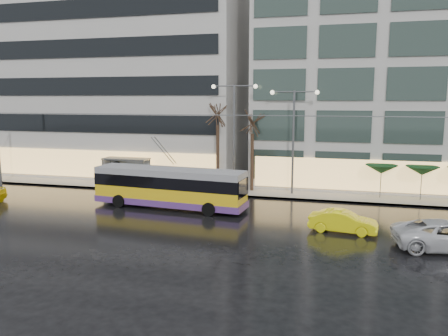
% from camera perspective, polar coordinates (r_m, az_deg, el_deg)
% --- Properties ---
extents(ground, '(140.00, 140.00, 0.00)m').
position_cam_1_polar(ground, '(28.49, -7.70, -7.35)').
color(ground, black).
rests_on(ground, ground).
extents(sidewalk, '(80.00, 10.00, 0.15)m').
position_cam_1_polar(sidewalk, '(40.94, 2.33, -2.12)').
color(sidewalk, gray).
rests_on(sidewalk, ground).
extents(kerb, '(80.00, 0.10, 0.15)m').
position_cam_1_polar(kerb, '(36.22, 0.67, -3.59)').
color(kerb, slate).
rests_on(kerb, ground).
extents(building_left, '(34.00, 14.00, 22.00)m').
position_cam_1_polar(building_left, '(51.66, -16.70, 12.18)').
color(building_left, '#AEABA7').
rests_on(building_left, sidewalk).
extents(building_right, '(32.00, 14.00, 25.00)m').
position_cam_1_polar(building_right, '(45.32, 26.14, 14.04)').
color(building_right, '#AEABA7').
rests_on(building_right, sidewalk).
extents(trolleybus, '(11.63, 4.94, 5.31)m').
position_cam_1_polar(trolleybus, '(32.43, -7.14, -2.70)').
color(trolleybus, gold).
rests_on(trolleybus, ground).
extents(catenary, '(42.24, 5.12, 7.00)m').
position_cam_1_polar(catenary, '(34.72, -1.37, 2.85)').
color(catenary, '#595B60').
rests_on(catenary, ground).
extents(bus_shelter, '(4.20, 1.60, 2.51)m').
position_cam_1_polar(bus_shelter, '(41.03, -12.99, 0.35)').
color(bus_shelter, '#595B60').
rests_on(bus_shelter, sidewalk).
extents(street_lamp_near, '(3.96, 0.36, 9.03)m').
position_cam_1_polar(street_lamp_near, '(37.10, 1.33, 5.94)').
color(street_lamp_near, '#595B60').
rests_on(street_lamp_near, sidewalk).
extents(street_lamp_far, '(3.96, 0.36, 8.53)m').
position_cam_1_polar(street_lamp_far, '(36.30, 9.07, 5.33)').
color(street_lamp_far, '#595B60').
rests_on(street_lamp_far, sidewalk).
extents(tree_a, '(3.20, 3.20, 8.40)m').
position_cam_1_polar(tree_a, '(37.62, -0.84, 7.66)').
color(tree_a, black).
rests_on(tree_a, sidewalk).
extents(tree_b, '(3.20, 3.20, 7.70)m').
position_cam_1_polar(tree_b, '(37.16, 3.75, 6.56)').
color(tree_b, black).
rests_on(tree_b, sidewalk).
extents(parasol_a, '(2.50, 2.50, 2.65)m').
position_cam_1_polar(parasol_a, '(36.86, 19.87, -0.16)').
color(parasol_a, '#595B60').
rests_on(parasol_a, sidewalk).
extents(parasol_b, '(2.50, 2.50, 2.65)m').
position_cam_1_polar(parasol_b, '(37.27, 24.46, -0.34)').
color(parasol_b, '#595B60').
rests_on(parasol_b, sidewalk).
extents(taxi_b, '(4.19, 1.92, 1.33)m').
position_cam_1_polar(taxi_b, '(27.51, 15.27, -6.75)').
color(taxi_b, '#FDF30D').
rests_on(taxi_b, ground).
extents(sedan_silver, '(5.97, 3.37, 1.57)m').
position_cam_1_polar(sedan_silver, '(26.40, 27.24, -7.85)').
color(sedan_silver, silver).
rests_on(sedan_silver, ground).
extents(pedestrian_a, '(1.25, 1.26, 2.19)m').
position_cam_1_polar(pedestrian_a, '(39.48, -12.47, -0.51)').
color(pedestrian_a, black).
rests_on(pedestrian_a, sidewalk).
extents(pedestrian_b, '(0.88, 0.71, 1.73)m').
position_cam_1_polar(pedestrian_b, '(39.22, -10.63, -1.37)').
color(pedestrian_b, black).
rests_on(pedestrian_b, sidewalk).
extents(pedestrian_c, '(1.07, 0.89, 2.11)m').
position_cam_1_polar(pedestrian_c, '(41.96, -13.80, -0.45)').
color(pedestrian_c, black).
rests_on(pedestrian_c, sidewalk).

